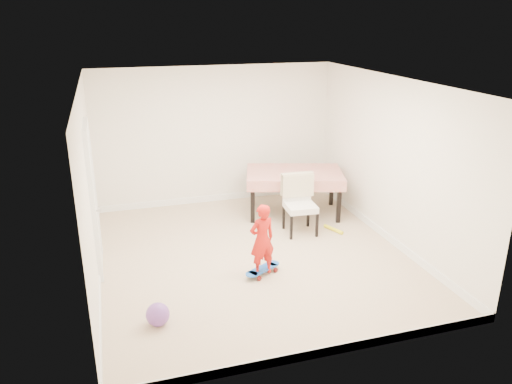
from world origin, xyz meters
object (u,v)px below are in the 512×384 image
object	(u,v)px
skateboard	(263,271)
balloon	(158,314)
dining_chair	(300,205)
child	(262,242)
dining_table	(294,193)

from	to	relation	value
skateboard	balloon	distance (m)	1.75
dining_chair	child	size ratio (longest dim) A/B	0.96
dining_chair	balloon	xyz separation A→B (m)	(-2.57, -1.98, -0.35)
dining_table	skateboard	size ratio (longest dim) A/B	2.77
skateboard	child	distance (m)	0.47
dining_table	child	size ratio (longest dim) A/B	1.64
dining_table	child	distance (m)	2.41
dining_table	dining_chair	xyz separation A→B (m)	(-0.21, -0.85, 0.10)
dining_table	balloon	xyz separation A→B (m)	(-2.79, -2.83, -0.26)
dining_chair	balloon	world-z (taller)	dining_chair
dining_table	dining_chair	bearing A→B (deg)	-87.34
dining_table	skateboard	xyz separation A→B (m)	(-1.24, -2.03, -0.35)
child	balloon	distance (m)	1.76
dining_chair	skateboard	size ratio (longest dim) A/B	1.62
dining_chair	balloon	bearing A→B (deg)	-139.03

